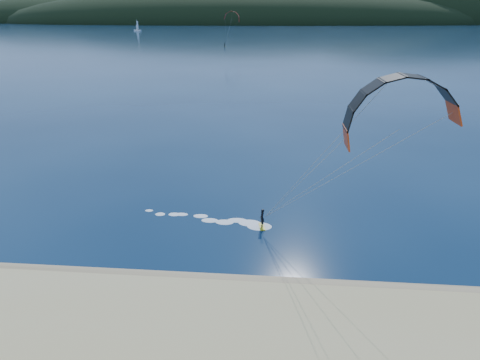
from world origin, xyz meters
name	(u,v)px	position (x,y,z in m)	size (l,w,h in m)	color
ground	(136,335)	(0.00, 0.00, 0.00)	(1800.00, 1800.00, 0.00)	#071D38
wet_sand	(159,283)	(0.00, 4.50, 0.05)	(220.00, 2.50, 0.10)	#8C7851
headland	(273,23)	(0.63, 745.28, 0.00)	(1200.00, 310.00, 140.00)	black
kitesurfer_near	(385,136)	(13.36, 7.01, 9.26)	(21.80, 8.60, 13.15)	gold
kitesurfer_far	(232,20)	(-15.07, 195.85, 12.98)	(8.69, 7.05, 15.66)	gold
sailboat	(137,30)	(-127.64, 394.08, 0.78)	(7.59, 4.69, 10.56)	white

